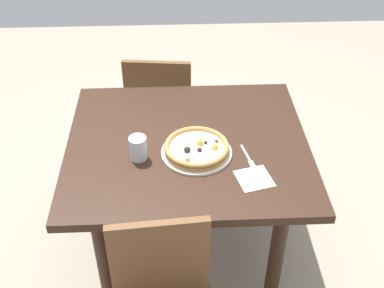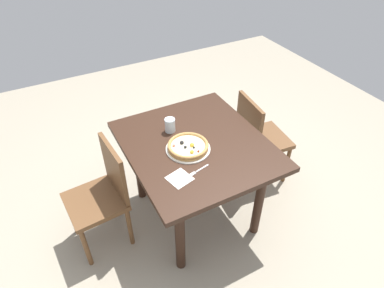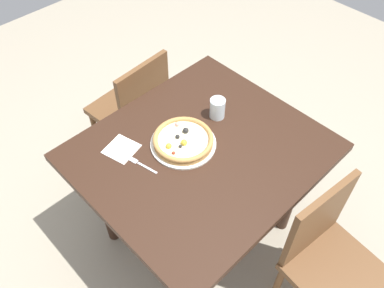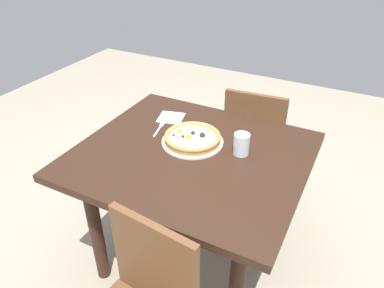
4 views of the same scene
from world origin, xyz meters
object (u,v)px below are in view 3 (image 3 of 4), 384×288
(chair_far, at_px, (134,108))
(napkin, at_px, (121,149))
(dining_table, at_px, (200,164))
(plate, at_px, (183,143))
(pizza, at_px, (183,140))
(drinking_glass, at_px, (217,108))
(chair_near, at_px, (328,258))
(fork, at_px, (140,164))

(chair_far, xyz_separation_m, napkin, (-0.39, -0.44, 0.29))
(dining_table, xyz_separation_m, plate, (-0.04, 0.08, 0.12))
(chair_far, height_order, plate, chair_far)
(dining_table, xyz_separation_m, pizza, (-0.04, 0.08, 0.14))
(chair_far, height_order, napkin, chair_far)
(plate, bearing_deg, napkin, 141.96)
(drinking_glass, bearing_deg, plate, -175.63)
(chair_near, xyz_separation_m, plate, (-0.17, 0.79, 0.30))
(chair_near, relative_size, napkin, 6.21)
(plate, relative_size, fork, 1.93)
(plate, distance_m, napkin, 0.30)
(dining_table, bearing_deg, plate, 114.11)
(plate, distance_m, drinking_glass, 0.26)
(pizza, height_order, drinking_glass, drinking_glass)
(pizza, relative_size, napkin, 2.07)
(dining_table, relative_size, chair_near, 1.28)
(plate, height_order, fork, plate)
(chair_near, xyz_separation_m, fork, (-0.40, 0.84, 0.29))
(chair_far, bearing_deg, plate, -108.48)
(fork, relative_size, napkin, 1.18)
(plate, xyz_separation_m, napkin, (-0.23, 0.18, -0.00))
(napkin, bearing_deg, plate, -38.04)
(dining_table, xyz_separation_m, napkin, (-0.27, 0.26, 0.12))
(plate, xyz_separation_m, drinking_glass, (0.26, 0.02, 0.05))
(chair_far, height_order, fork, chair_far)
(pizza, xyz_separation_m, drinking_glass, (0.26, 0.02, 0.02))
(chair_near, xyz_separation_m, chair_far, (-0.02, 1.41, 0.00))
(dining_table, height_order, pizza, pizza)
(chair_far, relative_size, pizza, 2.99)
(dining_table, xyz_separation_m, fork, (-0.26, 0.13, 0.12))
(fork, xyz_separation_m, napkin, (-0.01, 0.13, -0.00))
(chair_far, distance_m, drinking_glass, 0.70)
(dining_table, height_order, napkin, napkin)
(plate, relative_size, pizza, 1.09)
(chair_near, distance_m, pizza, 0.87)
(drinking_glass, bearing_deg, chair_far, 99.45)
(chair_far, bearing_deg, pizza, -108.51)
(fork, bearing_deg, chair_near, -166.90)
(plate, height_order, drinking_glass, drinking_glass)
(fork, height_order, napkin, fork)
(dining_table, bearing_deg, drinking_glass, 24.95)
(chair_near, height_order, pizza, chair_near)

